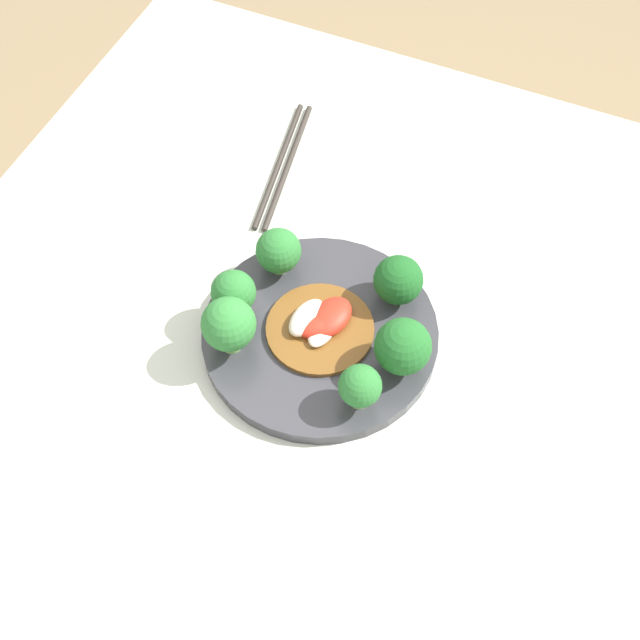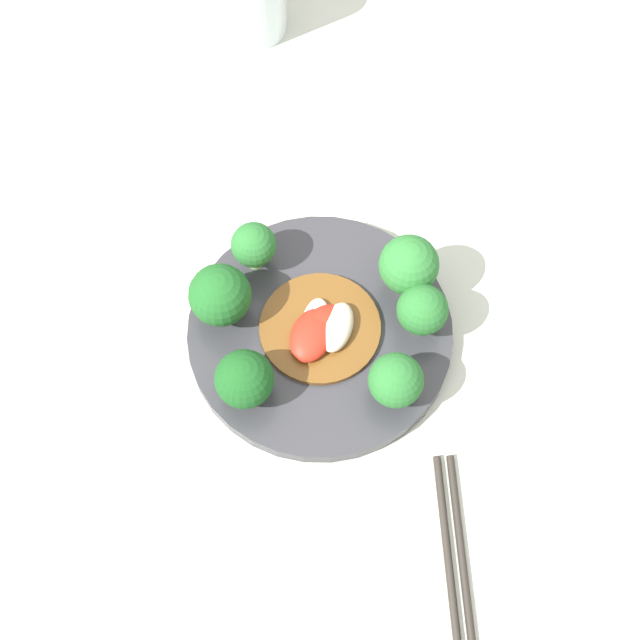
# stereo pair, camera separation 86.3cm
# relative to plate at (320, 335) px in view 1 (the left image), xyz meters

# --- Properties ---
(ground_plane) EXTENTS (8.00, 8.00, 0.00)m
(ground_plane) POSITION_rel_plate_xyz_m (0.05, -0.01, -0.76)
(ground_plane) COLOR #7F6B4C
(table) EXTENTS (1.02, 0.89, 0.76)m
(table) POSITION_rel_plate_xyz_m (0.05, -0.01, -0.39)
(table) COLOR #B7BCAD
(table) RESTS_ON ground_plane
(plate) EXTENTS (0.25, 0.25, 0.02)m
(plate) POSITION_rel_plate_xyz_m (0.00, 0.00, 0.00)
(plate) COLOR #333338
(plate) RESTS_ON table
(broccoli_southeast) EXTENTS (0.06, 0.06, 0.07)m
(broccoli_southeast) POSITION_rel_plate_xyz_m (0.06, -0.08, 0.05)
(broccoli_southeast) COLOR #7AAD5B
(broccoli_southeast) RESTS_ON plate
(broccoli_north) EXTENTS (0.06, 0.06, 0.07)m
(broccoli_north) POSITION_rel_plate_xyz_m (0.01, 0.09, 0.04)
(broccoli_north) COLOR #89B76B
(broccoli_north) RESTS_ON plate
(broccoli_south) EXTENTS (0.05, 0.05, 0.06)m
(broccoli_south) POSITION_rel_plate_xyz_m (0.01, -0.09, 0.04)
(broccoli_south) COLOR #89B76B
(broccoli_south) RESTS_ON plate
(broccoli_northeast) EXTENTS (0.04, 0.04, 0.06)m
(broccoli_northeast) POSITION_rel_plate_xyz_m (0.06, 0.07, 0.04)
(broccoli_northeast) COLOR #89B76B
(broccoli_northeast) RESTS_ON plate
(broccoli_southwest) EXTENTS (0.05, 0.05, 0.06)m
(broccoli_southwest) POSITION_rel_plate_xyz_m (-0.06, -0.07, 0.04)
(broccoli_southwest) COLOR #7AAD5B
(broccoli_southwest) RESTS_ON plate
(broccoli_northwest) EXTENTS (0.05, 0.05, 0.06)m
(broccoli_northwest) POSITION_rel_plate_xyz_m (-0.07, 0.06, 0.04)
(broccoli_northwest) COLOR #70A356
(broccoli_northwest) RESTS_ON plate
(stirfry_center) EXTENTS (0.12, 0.12, 0.02)m
(stirfry_center) POSITION_rel_plate_xyz_m (-0.00, -0.00, 0.02)
(stirfry_center) COLOR brown
(stirfry_center) RESTS_ON plate
(chopsticks) EXTENTS (0.21, 0.05, 0.01)m
(chopsticks) POSITION_rel_plate_xyz_m (-0.21, -0.14, -0.00)
(chopsticks) COLOR #2D2823
(chopsticks) RESTS_ON table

